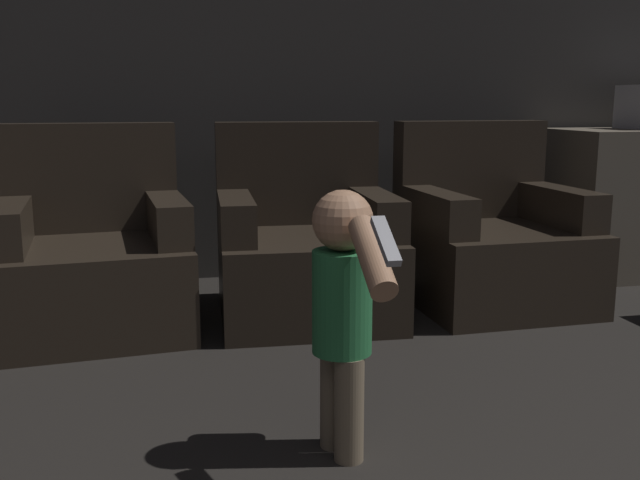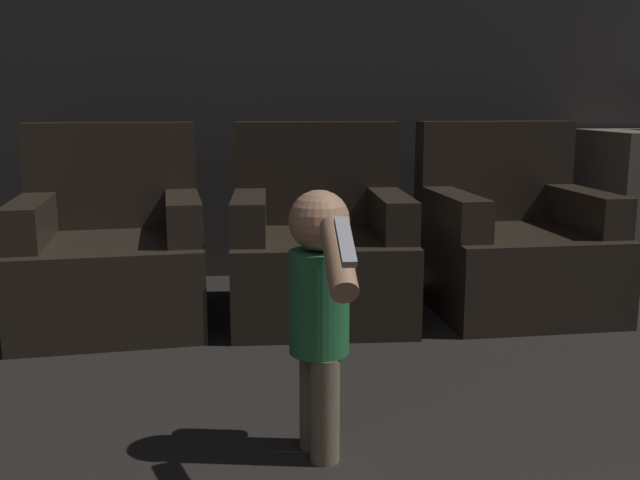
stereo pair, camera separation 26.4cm
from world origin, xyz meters
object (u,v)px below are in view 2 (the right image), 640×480
at_px(armchair_left, 112,256).
at_px(armchair_right, 512,246).
at_px(armchair_middle, 320,251).
at_px(person_toddler, 320,303).

bearing_deg(armchair_left, armchair_right, -5.53).
bearing_deg(armchair_middle, armchair_left, -177.36).
bearing_deg(armchair_right, person_toddler, -130.41).
distance_m(armchair_left, armchair_middle, 1.03).
bearing_deg(armchair_middle, armchair_right, 2.63).
distance_m(armchair_middle, armchair_right, 1.02).
distance_m(armchair_right, person_toddler, 1.92).
height_order(armchair_left, armchair_middle, same).
height_order(armchair_right, person_toddler, armchair_right).
bearing_deg(person_toddler, armchair_left, 16.68).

